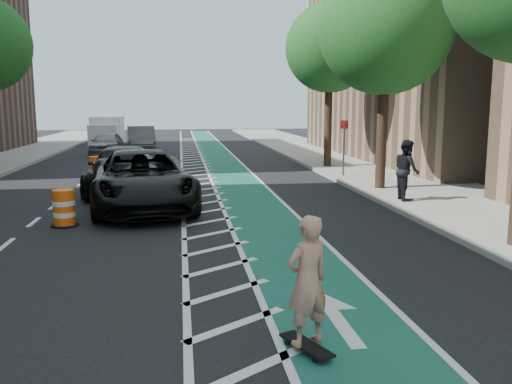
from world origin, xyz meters
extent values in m
plane|color=black|center=(0.00, 0.00, 0.00)|extent=(120.00, 120.00, 0.00)
cube|color=#164F47|center=(3.00, 10.00, 0.01)|extent=(2.00, 90.00, 0.01)
cube|color=silver|center=(1.50, 10.00, 0.01)|extent=(1.40, 90.00, 0.01)
cube|color=gray|center=(9.50, 10.00, 0.07)|extent=(5.00, 90.00, 0.15)
cube|color=gray|center=(7.05, 10.00, 0.08)|extent=(0.12, 90.00, 0.16)
cylinder|color=#382619|center=(7.90, 8.00, 2.20)|extent=(0.36, 0.36, 4.40)
sphere|color=#1B511F|center=(7.90, 8.00, 5.80)|extent=(4.20, 4.20, 4.20)
cylinder|color=#382619|center=(7.90, 16.00, 2.20)|extent=(0.36, 0.36, 4.40)
sphere|color=#1B511F|center=(7.90, 16.00, 5.80)|extent=(4.20, 4.20, 4.20)
cylinder|color=#4C4C4C|center=(7.60, 12.00, 1.20)|extent=(0.08, 0.08, 2.40)
cube|color=red|center=(7.60, 12.00, 2.30)|extent=(0.35, 0.02, 0.35)
cube|color=black|center=(2.30, -3.78, 0.10)|extent=(0.58, 0.90, 0.03)
cylinder|color=black|center=(2.10, -3.55, 0.03)|extent=(0.06, 0.08, 0.07)
cylinder|color=black|center=(2.26, -3.47, 0.03)|extent=(0.06, 0.08, 0.07)
cylinder|color=black|center=(2.34, -4.08, 0.03)|extent=(0.06, 0.08, 0.07)
cylinder|color=black|center=(2.50, -4.01, 0.03)|extent=(0.06, 0.08, 0.07)
imported|color=tan|center=(2.30, -3.78, 0.96)|extent=(0.72, 0.61, 1.68)
imported|color=black|center=(-0.43, 6.46, 0.88)|extent=(3.72, 6.66, 1.76)
imported|color=black|center=(-1.34, 9.82, 0.79)|extent=(2.36, 5.53, 1.59)
imported|color=gray|center=(-3.81, 24.71, 0.74)|extent=(1.86, 4.41, 1.49)
imported|color=#505155|center=(-1.85, 27.05, 0.84)|extent=(2.25, 5.25, 1.68)
imported|color=black|center=(7.80, 5.96, 1.10)|extent=(0.77, 0.97, 1.91)
cube|color=white|center=(-5.05, 35.12, 1.07)|extent=(2.36, 3.43, 2.14)
cube|color=white|center=(-5.04, 32.56, 0.80)|extent=(2.14, 1.72, 1.60)
cylinder|color=black|center=(-6.00, 32.12, 0.37)|extent=(0.27, 0.75, 0.75)
cylinder|color=black|center=(-4.08, 32.13, 0.37)|extent=(0.27, 0.75, 0.75)
cylinder|color=black|center=(-6.02, 35.97, 0.37)|extent=(0.27, 0.75, 0.75)
cylinder|color=black|center=(-4.09, 35.98, 0.37)|extent=(0.27, 0.75, 0.75)
cylinder|color=#F8590D|center=(-2.27, 4.22, 0.48)|extent=(0.55, 0.55, 0.96)
cylinder|color=silver|center=(-2.27, 4.22, 0.32)|extent=(0.56, 0.56, 0.13)
cylinder|color=silver|center=(-2.27, 4.22, 0.62)|extent=(0.56, 0.56, 0.13)
cylinder|color=black|center=(-2.27, 4.22, 0.02)|extent=(0.70, 0.70, 0.04)
cylinder|color=#FF550D|center=(-1.80, 13.35, 0.43)|extent=(0.50, 0.50, 0.87)
cylinder|color=silver|center=(-1.80, 13.35, 0.29)|extent=(0.51, 0.51, 0.12)
cylinder|color=silver|center=(-1.80, 13.35, 0.56)|extent=(0.51, 0.51, 0.12)
cylinder|color=black|center=(-1.80, 13.35, 0.02)|extent=(0.64, 0.64, 0.04)
cylinder|color=#EC4C0C|center=(-3.01, 14.50, 0.43)|extent=(0.50, 0.50, 0.86)
cylinder|color=silver|center=(-3.01, 14.50, 0.29)|extent=(0.51, 0.51, 0.12)
cylinder|color=silver|center=(-3.01, 14.50, 0.56)|extent=(0.51, 0.51, 0.12)
cylinder|color=black|center=(-3.01, 14.50, 0.02)|extent=(0.63, 0.63, 0.04)
camera|label=1|loc=(0.76, -10.13, 3.14)|focal=38.00mm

